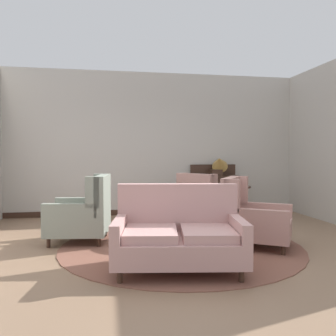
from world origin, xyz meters
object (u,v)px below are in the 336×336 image
Objects in this scene: porcelain_vase at (168,200)px; armchair_beside_settee at (203,202)px; sideboard at (215,192)px; coffee_table at (166,214)px; armchair_foreground_right at (84,214)px; side_table at (236,201)px; settee at (179,236)px; gramophone at (219,164)px; armchair_far_left at (251,218)px.

armchair_beside_settee reaches higher than porcelain_vase.
porcelain_vase is 2.61m from sideboard.
armchair_foreground_right reaches higher than coffee_table.
side_table is (0.62, -0.14, 0.02)m from armchair_beside_settee.
sideboard reaches higher than settee.
armchair_beside_settee is 2.03× the size of gramophone.
settee is at bearing -124.11° from side_table.
armchair_foreground_right is 2.89m from side_table.
settee is 2.85m from side_table.
armchair_beside_settee is at bearing 167.43° from side_table.
coffee_table is 0.22m from porcelain_vase.
armchair_foreground_right is at bearing 173.86° from porcelain_vase.
settee is 2.85× the size of gramophone.
settee is 1.49m from armchair_far_left.
porcelain_vase is at bearing 91.71° from armchair_foreground_right.
settee is 1.42× the size of sideboard.
sideboard is (2.73, 2.03, 0.07)m from armchair_foreground_right.
sideboard is (0.58, 1.05, 0.07)m from armchair_beside_settee.
coffee_table is 1.77× the size of gramophone.
sideboard is (1.50, 2.23, 0.08)m from coffee_table.
side_table is (1.49, 0.99, -0.18)m from porcelain_vase.
coffee_table is 1.33× the size of side_table.
armchair_beside_settee is at bearing 40.77° from armchair_far_left.
armchair_foreground_right is at bearing 136.21° from settee.
gramophone is (2.78, 1.94, 0.70)m from armchair_foreground_right.
gramophone is at bearing 54.19° from porcelain_vase.
armchair_far_left is 2.75m from gramophone.
settee is 1.41× the size of armchair_beside_settee.
armchair_foreground_right is at bearing 106.15° from armchair_far_left.
coffee_table is 0.89× the size of sideboard.
armchair_beside_settee is (0.98, 2.50, 0.03)m from settee.
armchair_foreground_right is at bearing -162.94° from side_table.
gramophone is at bearing -61.58° from sideboard.
armchair_foreground_right is (-1.28, 0.14, -0.20)m from porcelain_vase.
armchair_foreground_right is 0.91× the size of armchair_beside_settee.
coffee_table is at bearing 95.84° from settee.
settee is at bearing -92.74° from coffee_table.
settee is at bearing 155.80° from armchair_far_left.
armchair_beside_settee is 0.63m from side_table.
gramophone reaches higher than armchair_foreground_right.
gramophone reaches higher than armchair_far_left.
coffee_table is at bearing 100.15° from armchair_beside_settee.
armchair_far_left is at bearing -98.12° from gramophone.
settee is at bearing -94.70° from porcelain_vase.
side_table is (1.60, 2.36, 0.05)m from settee.
armchair_beside_settee is 1.34m from gramophone.
side_table is 1.19m from sideboard.
armchair_beside_settee is at bearing 52.28° from porcelain_vase.
armchair_foreground_right is 2.50m from armchair_far_left.
armchair_foreground_right is 0.86× the size of armchair_far_left.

